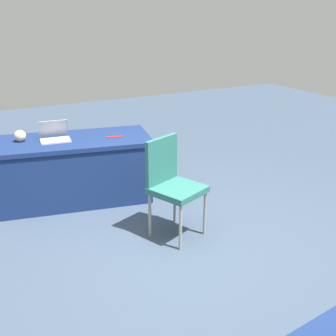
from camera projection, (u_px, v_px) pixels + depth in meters
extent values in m
plane|color=#3D4C60|center=(196.00, 266.00, 3.63)|extent=(14.40, 14.40, 0.00)
cube|color=navy|center=(72.00, 141.00, 4.71)|extent=(1.87, 1.15, 0.05)
cube|color=navy|center=(74.00, 171.00, 4.83)|extent=(1.80, 1.10, 0.68)
cylinder|color=#9E9993|center=(205.00, 213.00, 4.08)|extent=(0.03, 0.03, 0.46)
cylinder|color=#9E9993|center=(180.00, 228.00, 3.81)|extent=(0.03, 0.03, 0.46)
cylinder|color=#9E9993|center=(175.00, 202.00, 4.32)|extent=(0.03, 0.03, 0.46)
cylinder|color=#9E9993|center=(150.00, 215.00, 4.04)|extent=(0.03, 0.03, 0.46)
cube|color=#2D7066|center=(178.00, 190.00, 3.97)|extent=(0.57, 0.57, 0.06)
cube|color=#2D7066|center=(162.00, 160.00, 4.01)|extent=(0.40, 0.19, 0.45)
cube|color=silver|center=(55.00, 140.00, 4.62)|extent=(0.35, 0.26, 0.02)
cube|color=#B7B7BC|center=(53.00, 128.00, 4.71)|extent=(0.32, 0.12, 0.19)
sphere|color=beige|center=(20.00, 136.00, 4.59)|extent=(0.13, 0.13, 0.13)
cube|color=red|center=(115.00, 137.00, 4.77)|extent=(0.18, 0.10, 0.01)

